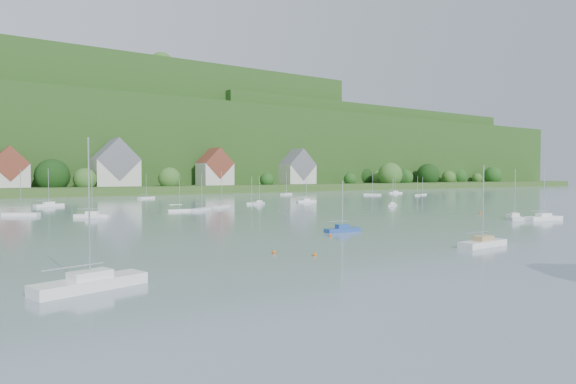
{
  "coord_description": "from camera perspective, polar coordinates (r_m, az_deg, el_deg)",
  "views": [
    {
      "loc": [
        -48.46,
        -4.67,
        7.3
      ],
      "look_at": [
        6.0,
        75.0,
        4.0
      ],
      "focal_mm": 31.56,
      "sensor_mm": 36.0,
      "label": 1
    }
  ],
  "objects": [
    {
      "name": "mooring_buoy_3",
      "position": [
        60.29,
        4.81,
        -5.0
      ],
      "size": [
        0.39,
        0.39,
        0.39
      ],
      "primitive_type": "sphere",
      "color": "#D06011",
      "rests_on": "ground"
    },
    {
      "name": "far_shore_strip",
      "position": [
        210.41,
        -21.03,
        0.25
      ],
      "size": [
        600.0,
        60.0,
        3.0
      ],
      "primitive_type": "cube",
      "color": "#30501E",
      "rests_on": "ground"
    },
    {
      "name": "mooring_buoy_0",
      "position": [
        47.18,
        -1.57,
        -6.95
      ],
      "size": [
        0.4,
        0.4,
        0.4
      ],
      "primitive_type": "sphere",
      "color": "#D06011",
      "rests_on": "ground"
    },
    {
      "name": "village_building_4",
      "position": [
        238.9,
        1.07,
        2.51
      ],
      "size": [
        15.0,
        10.4,
        16.5
      ],
      "color": "silver",
      "rests_on": "far_shore_strip"
    },
    {
      "name": "village_building_3",
      "position": [
        212.35,
        -8.25,
        2.51
      ],
      "size": [
        13.0,
        10.4,
        15.5
      ],
      "color": "silver",
      "rests_on": "far_shore_strip"
    },
    {
      "name": "mooring_buoy_5",
      "position": [
        45.9,
        3.02,
        -7.2
      ],
      "size": [
        0.39,
        0.39,
        0.39
      ],
      "primitive_type": "sphere",
      "color": "#D06011",
      "rests_on": "ground"
    },
    {
      "name": "near_sailboat_1",
      "position": [
        65.17,
        6.15,
        -4.14
      ],
      "size": [
        4.93,
        1.81,
        6.51
      ],
      "rotation": [
        0.0,
        0.0,
        -0.1
      ],
      "color": "#274C9B",
      "rests_on": "ground"
    },
    {
      "name": "near_sailboat_0",
      "position": [
        34.97,
        -21.39,
        -9.42
      ],
      "size": [
        7.44,
        3.78,
        9.67
      ],
      "rotation": [
        0.0,
        0.0,
        0.26
      ],
      "color": "white",
      "rests_on": "ground"
    },
    {
      "name": "near_sailboat_4",
      "position": [
        91.12,
        26.85,
        -2.56
      ],
      "size": [
        6.69,
        3.12,
        8.72
      ],
      "rotation": [
        0.0,
        0.0,
        -0.21
      ],
      "color": "white",
      "rests_on": "ground"
    },
    {
      "name": "village_building_1",
      "position": [
        194.55,
        -28.93,
        2.14
      ],
      "size": [
        12.0,
        9.36,
        14.0
      ],
      "color": "silver",
      "rests_on": "far_shore_strip"
    },
    {
      "name": "near_sailboat_2",
      "position": [
        55.28,
        21.09,
        -5.3
      ],
      "size": [
        6.19,
        1.95,
        8.27
      ],
      "rotation": [
        0.0,
        0.0,
        0.04
      ],
      "color": "white",
      "rests_on": "ground"
    },
    {
      "name": "mooring_buoy_2",
      "position": [
        101.64,
        20.81,
        -2.29
      ],
      "size": [
        0.49,
        0.49,
        0.49
      ],
      "primitive_type": "sphere",
      "color": "#D06011",
      "rests_on": "ground"
    },
    {
      "name": "far_sailboat_cluster",
      "position": [
        131.34,
        -10.4,
        -1.1
      ],
      "size": [
        190.14,
        73.87,
        8.71
      ],
      "color": "white",
      "rests_on": "ground"
    },
    {
      "name": "forested_ridge",
      "position": [
        278.01,
        -24.27,
        5.0
      ],
      "size": [
        620.0,
        181.22,
        69.89
      ],
      "color": "#193D13",
      "rests_on": "ground"
    },
    {
      "name": "village_building_2",
      "position": [
        199.97,
        -18.87,
        2.71
      ],
      "size": [
        16.0,
        11.44,
        18.0
      ],
      "color": "silver",
      "rests_on": "far_shore_strip"
    },
    {
      "name": "near_sailboat_3",
      "position": [
        90.45,
        24.17,
        -2.56
      ],
      "size": [
        5.68,
        5.33,
        8.23
      ],
      "rotation": [
        0.0,
        0.0,
        0.73
      ],
      "color": "white",
      "rests_on": "ground"
    }
  ]
}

